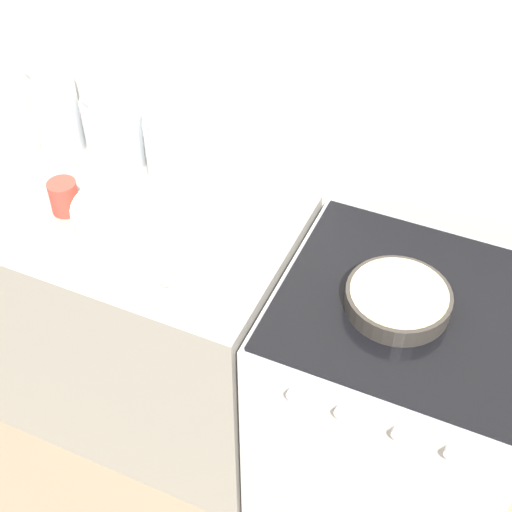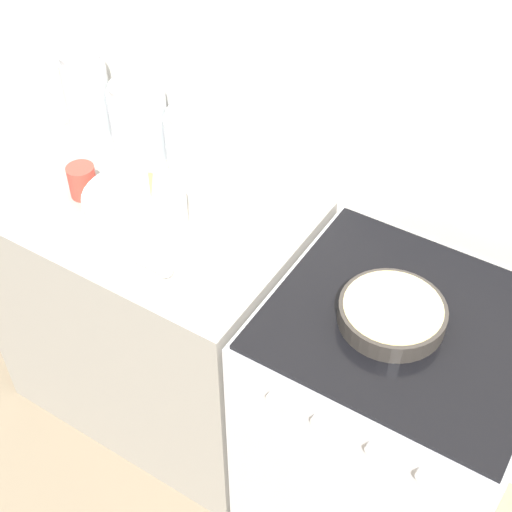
{
  "view_description": "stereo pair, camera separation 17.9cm",
  "coord_description": "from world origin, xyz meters",
  "px_view_note": "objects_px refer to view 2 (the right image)",
  "views": [
    {
      "loc": [
        0.48,
        -0.92,
        2.18
      ],
      "look_at": [
        -0.05,
        0.25,
        0.94
      ],
      "focal_mm": 50.0,
      "sensor_mm": 36.0,
      "label": 1
    },
    {
      "loc": [
        0.63,
        -0.84,
        2.18
      ],
      "look_at": [
        -0.05,
        0.25,
        0.94
      ],
      "focal_mm": 50.0,
      "sensor_mm": 36.0,
      "label": 2
    }
  ],
  "objects_px": {
    "storage_jar_left": "(88,101)",
    "tin_can": "(82,181)",
    "baking_pan": "(392,313)",
    "storage_jar_middle": "(140,124)",
    "mixing_bowl": "(136,208)",
    "storage_jar_right": "(195,148)",
    "stove": "(386,424)"
  },
  "relations": [
    {
      "from": "storage_jar_left",
      "to": "storage_jar_middle",
      "type": "height_order",
      "value": "storage_jar_left"
    },
    {
      "from": "storage_jar_left",
      "to": "tin_can",
      "type": "relative_size",
      "value": 2.88
    },
    {
      "from": "storage_jar_middle",
      "to": "storage_jar_right",
      "type": "height_order",
      "value": "storage_jar_middle"
    },
    {
      "from": "baking_pan",
      "to": "storage_jar_left",
      "type": "relative_size",
      "value": 0.93
    },
    {
      "from": "stove",
      "to": "baking_pan",
      "type": "bearing_deg",
      "value": -144.49
    },
    {
      "from": "mixing_bowl",
      "to": "baking_pan",
      "type": "xyz_separation_m",
      "value": [
        0.73,
        0.05,
        -0.04
      ]
    },
    {
      "from": "mixing_bowl",
      "to": "storage_jar_middle",
      "type": "xyz_separation_m",
      "value": [
        -0.2,
        0.28,
        0.04
      ]
    },
    {
      "from": "baking_pan",
      "to": "storage_jar_right",
      "type": "bearing_deg",
      "value": 162.78
    },
    {
      "from": "storage_jar_left",
      "to": "storage_jar_middle",
      "type": "distance_m",
      "value": 0.2
    },
    {
      "from": "mixing_bowl",
      "to": "stove",
      "type": "bearing_deg",
      "value": 5.64
    },
    {
      "from": "mixing_bowl",
      "to": "tin_can",
      "type": "xyz_separation_m",
      "value": [
        -0.22,
        0.03,
        -0.02
      ]
    },
    {
      "from": "storage_jar_left",
      "to": "storage_jar_middle",
      "type": "relative_size",
      "value": 1.16
    },
    {
      "from": "storage_jar_right",
      "to": "baking_pan",
      "type": "bearing_deg",
      "value": -17.22
    },
    {
      "from": "baking_pan",
      "to": "storage_jar_left",
      "type": "xyz_separation_m",
      "value": [
        -1.13,
        0.23,
        0.09
      ]
    },
    {
      "from": "mixing_bowl",
      "to": "tin_can",
      "type": "relative_size",
      "value": 2.88
    },
    {
      "from": "stove",
      "to": "storage_jar_middle",
      "type": "xyz_separation_m",
      "value": [
        -0.97,
        0.2,
        0.55
      ]
    },
    {
      "from": "mixing_bowl",
      "to": "storage_jar_right",
      "type": "xyz_separation_m",
      "value": [
        -0.0,
        0.28,
        0.03
      ]
    },
    {
      "from": "mixing_bowl",
      "to": "tin_can",
      "type": "bearing_deg",
      "value": 173.28
    },
    {
      "from": "storage_jar_right",
      "to": "storage_jar_left",
      "type": "bearing_deg",
      "value": 180.0
    },
    {
      "from": "tin_can",
      "to": "stove",
      "type": "bearing_deg",
      "value": 2.91
    },
    {
      "from": "storage_jar_left",
      "to": "tin_can",
      "type": "xyz_separation_m",
      "value": [
        0.19,
        -0.25,
        -0.07
      ]
    },
    {
      "from": "stove",
      "to": "mixing_bowl",
      "type": "distance_m",
      "value": 0.92
    },
    {
      "from": "baking_pan",
      "to": "storage_jar_right",
      "type": "xyz_separation_m",
      "value": [
        -0.73,
        0.23,
        0.06
      ]
    },
    {
      "from": "storage_jar_middle",
      "to": "tin_can",
      "type": "relative_size",
      "value": 2.49
    },
    {
      "from": "storage_jar_right",
      "to": "tin_can",
      "type": "height_order",
      "value": "storage_jar_right"
    },
    {
      "from": "stove",
      "to": "tin_can",
      "type": "distance_m",
      "value": 1.1
    },
    {
      "from": "storage_jar_left",
      "to": "storage_jar_right",
      "type": "height_order",
      "value": "storage_jar_left"
    },
    {
      "from": "mixing_bowl",
      "to": "baking_pan",
      "type": "height_order",
      "value": "mixing_bowl"
    },
    {
      "from": "baking_pan",
      "to": "storage_jar_right",
      "type": "relative_size",
      "value": 1.2
    },
    {
      "from": "mixing_bowl",
      "to": "baking_pan",
      "type": "relative_size",
      "value": 1.07
    },
    {
      "from": "mixing_bowl",
      "to": "storage_jar_left",
      "type": "xyz_separation_m",
      "value": [
        -0.4,
        0.28,
        0.05
      ]
    },
    {
      "from": "baking_pan",
      "to": "storage_jar_middle",
      "type": "xyz_separation_m",
      "value": [
        -0.93,
        0.23,
        0.07
      ]
    }
  ]
}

